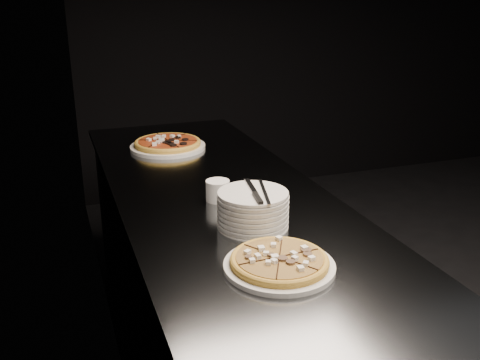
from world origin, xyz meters
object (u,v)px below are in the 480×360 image
object	(u,v)px
pizza_mushroom	(279,262)
cutlery	(258,193)
plate_stack	(253,209)
ramekin	(218,190)
pizza_tomato	(168,144)
counter	(233,321)

from	to	relation	value
pizza_mushroom	cutlery	distance (m)	0.27
plate_stack	ramekin	world-z (taller)	plate_stack
pizza_mushroom	ramekin	size ratio (longest dim) A/B	3.57
plate_stack	ramekin	xyz separation A→B (m)	(-0.04, 0.24, -0.02)
cutlery	ramekin	distance (m)	0.27
plate_stack	cutlery	size ratio (longest dim) A/B	0.97
pizza_tomato	plate_stack	distance (m)	0.93
plate_stack	ramekin	bearing A→B (deg)	98.51
pizza_mushroom	ramekin	bearing A→B (deg)	90.71
counter	pizza_tomato	xyz separation A→B (m)	(-0.06, 0.75, 0.48)
counter	ramekin	xyz separation A→B (m)	(-0.03, 0.06, 0.50)
cutlery	ramekin	bearing A→B (deg)	108.59
counter	pizza_mushroom	bearing A→B (deg)	-93.28
pizza_mushroom	cutlery	bearing A→B (deg)	81.34
pizza_tomato	cutlery	size ratio (longest dim) A/B	1.76
counter	cutlery	xyz separation A→B (m)	(0.01, -0.20, 0.58)
ramekin	pizza_mushroom	bearing A→B (deg)	-89.29
plate_stack	counter	bearing A→B (deg)	91.29
counter	pizza_tomato	distance (m)	0.89
ramekin	cutlery	bearing A→B (deg)	-80.16
counter	plate_stack	bearing A→B (deg)	-88.71
pizza_mushroom	plate_stack	world-z (taller)	plate_stack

